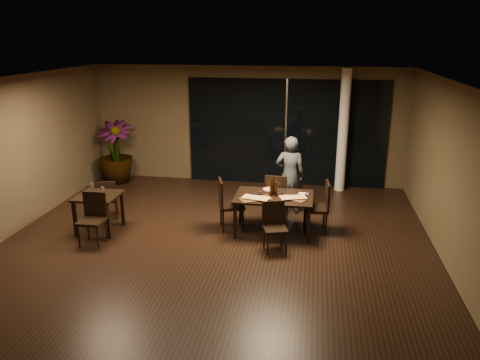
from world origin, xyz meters
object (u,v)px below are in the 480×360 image
Objects in this scene: chair_main_right at (320,204)px; main_table at (274,199)px; chair_main_left at (227,202)px; chair_side_far at (107,197)px; chair_main_near at (274,223)px; bottle_c at (273,186)px; potted_plant at (115,152)px; diner at (290,175)px; chair_side_near at (93,215)px; bottle_b at (276,189)px; bottle_a at (271,188)px; chair_main_far at (277,194)px; side_table at (98,201)px.

main_table is at bearing -86.38° from chair_main_right.
chair_side_far is (-2.58, 0.12, -0.10)m from chair_main_left.
bottle_c is at bearing 79.16° from chair_main_near.
chair_main_near is 0.55× the size of potted_plant.
diner is at bearing -17.95° from potted_plant.
chair_main_left is 2.55m from chair_side_near.
chair_main_near is 1.22m from chair_main_right.
diner is 1.12m from bottle_b.
potted_plant is at bearing 149.13° from bottle_a.
bottle_c is (3.48, -0.01, 0.44)m from chair_side_far.
bottle_c is (-0.02, -0.57, 0.37)m from chair_main_far.
chair_side_far reaches higher than main_table.
bottle_c is at bearing 69.23° from bottle_a.
chair_main_right is 4.41m from chair_side_far.
main_table is at bearing 77.03° from diner.
chair_side_near is at bearing -161.96° from bottle_a.
chair_main_far is at bearing 60.37° from diner.
bottle_a reaches higher than bottle_b.
bottle_c is at bearing 10.03° from side_table.
bottle_b is at bearing -30.47° from potted_plant.
side_table is 3.40m from bottle_a.
chair_main_left is 2.99× the size of bottle_c.
chair_main_left reaches higher than chair_side_near.
chair_main_right is 1.20× the size of chair_side_far.
chair_main_right is (4.30, 0.64, -0.05)m from side_table.
chair_side_far is at bearing 178.37° from bottle_a.
bottle_a is (-0.29, -1.09, 0.05)m from diner.
side_table is 4.35m from chair_main_right.
side_table is 2.32× the size of bottle_c.
chair_main_far is 0.58m from diner.
main_table is 1.46× the size of chair_main_right.
potted_plant is (-4.38, 2.60, 0.13)m from main_table.
main_table is 3.51m from chair_side_far.
diner is at bearing 23.77° from side_table.
bottle_c reaches higher than chair_side_far.
bottle_a reaches higher than main_table.
potted_plant is 5.13m from bottle_b.
bottle_c reaches higher than side_table.
chair_main_near is at bearing -4.28° from side_table.
chair_main_far reaches higher than chair_side_far.
bottle_c is at bearing -29.86° from potted_plant.
chair_main_left is 2.58m from chair_side_far.
main_table is 1.88× the size of side_table.
bottle_a is at bearing 8.73° from side_table.
potted_plant is 4.69× the size of bottle_c.
chair_side_near is 3.62× the size of bottle_b.
main_table is 0.21m from bottle_b.
bottle_c is at bearing -92.56° from chair_main_right.
chair_side_near is 2.79× the size of bottle_c.
bottle_c reaches higher than chair_main_right.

